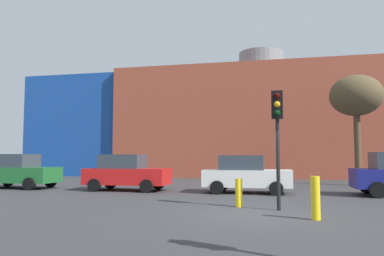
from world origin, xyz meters
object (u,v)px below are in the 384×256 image
parked_car_2 (246,174)px  bollard_yellow_1 (239,193)px  bollard_yellow_0 (315,198)px  parked_car_1 (126,173)px  traffic_light_island (277,122)px  parked_car_0 (17,171)px  bare_tree_0 (356,97)px

parked_car_2 → bollard_yellow_1: 4.82m
bollard_yellow_0 → parked_car_2: bearing=108.9°
parked_car_1 → traffic_light_island: size_ratio=1.08×
parked_car_1 → parked_car_2: 5.92m
parked_car_0 → parked_car_1: size_ratio=1.02×
bare_tree_0 → parked_car_2: bearing=-135.7°
parked_car_1 → bare_tree_0: bearing=26.3°
parked_car_0 → bollard_yellow_0: (14.52, -6.93, -0.32)m
traffic_light_island → bollard_yellow_0: bearing=31.8°
parked_car_1 → bollard_yellow_1: bearing=-38.5°
parked_car_1 → bare_tree_0: bare_tree_0 is taller
parked_car_1 → bollard_yellow_1: (6.04, -4.81, -0.42)m
parked_car_0 → bollard_yellow_1: size_ratio=4.44×
parked_car_0 → bollard_yellow_1: bearing=-21.4°
parked_car_0 → traffic_light_island: bearing=-21.5°
bollard_yellow_1 → parked_car_0: bearing=158.6°
parked_car_1 → bollard_yellow_0: (8.30, -6.93, -0.31)m
traffic_light_island → bare_tree_0: bearing=158.3°
parked_car_1 → parked_car_2: (5.92, -0.00, -0.02)m
bare_tree_0 → bollard_yellow_0: bearing=-106.0°
traffic_light_island → bare_tree_0: (4.65, 11.28, 2.41)m
traffic_light_island → parked_car_0: bearing=-110.9°
bare_tree_0 → bollard_yellow_1: 13.16m
parked_car_0 → bollard_yellow_0: bearing=-25.5°
parked_car_0 → bare_tree_0: bare_tree_0 is taller
parked_car_1 → parked_car_2: parked_car_1 is taller
traffic_light_island → bollard_yellow_0: 2.88m
parked_car_1 → bollard_yellow_1: size_ratio=4.37×
parked_car_0 → traffic_light_island: traffic_light_island is taller
bollard_yellow_1 → parked_car_1: bearing=141.5°
parked_car_1 → bollard_yellow_0: parked_car_1 is taller
traffic_light_island → bare_tree_0: 12.44m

